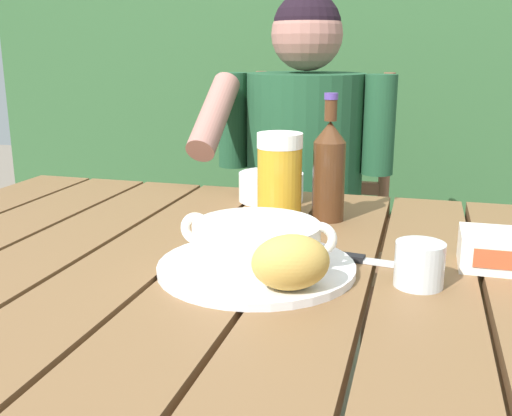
# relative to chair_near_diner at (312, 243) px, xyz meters

# --- Properties ---
(dining_table) EXTENTS (1.36, 0.98, 0.75)m
(dining_table) POSITION_rel_chair_near_diner_xyz_m (0.03, -0.93, 0.18)
(dining_table) COLOR brown
(dining_table) RESTS_ON ground_plane
(hedge_backdrop) EXTENTS (3.15, 0.85, 2.16)m
(hedge_backdrop) POSITION_rel_chair_near_diner_xyz_m (0.28, 0.95, 0.54)
(hedge_backdrop) COLOR #325B31
(hedge_backdrop) RESTS_ON ground_plane
(chair_near_diner) EXTENTS (0.44, 0.42, 1.00)m
(chair_near_diner) POSITION_rel_chair_near_diner_xyz_m (0.00, 0.00, 0.00)
(chair_near_diner) COLOR brown
(chair_near_diner) RESTS_ON ground_plane
(person_eating) EXTENTS (0.48, 0.47, 1.22)m
(person_eating) POSITION_rel_chair_near_diner_xyz_m (-0.00, -0.20, 0.24)
(person_eating) COLOR #1F4C2E
(person_eating) RESTS_ON ground_plane
(serving_plate) EXTENTS (0.30, 0.30, 0.01)m
(serving_plate) POSITION_rel_chair_near_diner_xyz_m (0.09, -0.97, 0.28)
(serving_plate) COLOR white
(serving_plate) RESTS_ON dining_table
(soup_bowl) EXTENTS (0.24, 0.19, 0.07)m
(soup_bowl) POSITION_rel_chair_near_diner_xyz_m (0.09, -0.97, 0.31)
(soup_bowl) COLOR white
(soup_bowl) RESTS_ON serving_plate
(bread_roll) EXTENTS (0.13, 0.12, 0.07)m
(bread_roll) POSITION_rel_chair_near_diner_xyz_m (0.16, -1.05, 0.32)
(bread_roll) COLOR gold
(bread_roll) RESTS_ON serving_plate
(beer_glass) EXTENTS (0.09, 0.09, 0.17)m
(beer_glass) POSITION_rel_chair_near_diner_xyz_m (0.06, -0.70, 0.36)
(beer_glass) COLOR gold
(beer_glass) RESTS_ON dining_table
(beer_bottle) EXTENTS (0.06, 0.06, 0.24)m
(beer_bottle) POSITION_rel_chair_near_diner_xyz_m (0.14, -0.66, 0.37)
(beer_bottle) COLOR #4D2C17
(beer_bottle) RESTS_ON dining_table
(water_glass_small) EXTENTS (0.07, 0.07, 0.06)m
(water_glass_small) POSITION_rel_chair_near_diner_xyz_m (0.32, -0.96, 0.30)
(water_glass_small) COLOR silver
(water_glass_small) RESTS_ON dining_table
(butter_tub) EXTENTS (0.12, 0.09, 0.06)m
(butter_tub) POSITION_rel_chair_near_diner_xyz_m (0.44, -0.86, 0.30)
(butter_tub) COLOR white
(butter_tub) RESTS_ON dining_table
(table_knife) EXTENTS (0.16, 0.04, 0.01)m
(table_knife) POSITION_rel_chair_near_diner_xyz_m (0.23, -0.89, 0.27)
(table_knife) COLOR silver
(table_knife) RESTS_ON dining_table
(diner_bowl) EXTENTS (0.14, 0.14, 0.06)m
(diner_bowl) POSITION_rel_chair_near_diner_xyz_m (-0.00, -0.54, 0.30)
(diner_bowl) COLOR white
(diner_bowl) RESTS_ON dining_table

